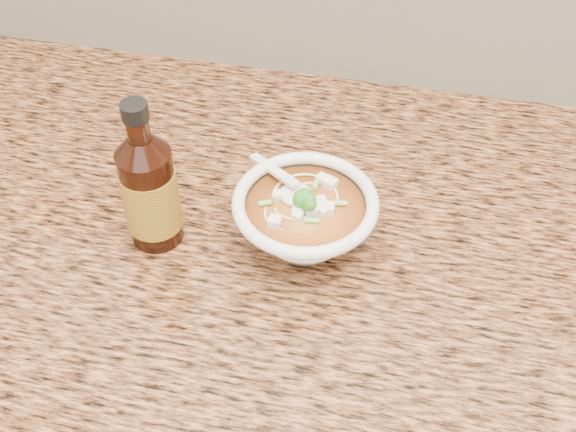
# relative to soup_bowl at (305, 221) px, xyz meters

# --- Properties ---
(cabinet) EXTENTS (4.00, 0.65, 0.86)m
(cabinet) POSITION_rel_soup_bowl_xyz_m (0.14, 0.03, -0.51)
(cabinet) COLOR black
(cabinet) RESTS_ON ground
(counter_slab) EXTENTS (4.00, 0.68, 0.04)m
(counter_slab) POSITION_rel_soup_bowl_xyz_m (0.14, 0.03, -0.06)
(counter_slab) COLOR #9A6138
(counter_slab) RESTS_ON cabinet
(soup_bowl) EXTENTS (0.17, 0.17, 0.09)m
(soup_bowl) POSITION_rel_soup_bowl_xyz_m (0.00, 0.00, 0.00)
(soup_bowl) COLOR silver
(soup_bowl) RESTS_ON counter_slab
(hot_sauce_bottle) EXTENTS (0.08, 0.08, 0.19)m
(hot_sauce_bottle) POSITION_rel_soup_bowl_xyz_m (-0.17, -0.02, 0.03)
(hot_sauce_bottle) COLOR #341107
(hot_sauce_bottle) RESTS_ON counter_slab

